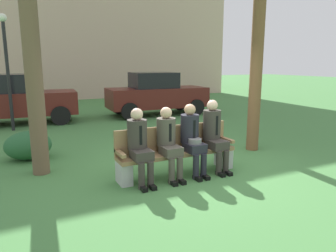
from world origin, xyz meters
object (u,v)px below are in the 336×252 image
object	(u,v)px
seated_man_centerleft	(168,139)
seated_man_centerright	(192,136)
shrub_near_bench	(28,145)
park_bench	(176,151)
parked_car_far	(156,94)
seated_man_leftmost	(139,142)
parked_car_near	(15,99)
street_lamp	(7,60)
seated_man_rightmost	(214,132)

from	to	relation	value
seated_man_centerleft	seated_man_centerright	bearing A→B (deg)	-0.36
shrub_near_bench	park_bench	bearing A→B (deg)	-42.38
shrub_near_bench	parked_car_far	size ratio (longest dim) A/B	0.24
parked_car_far	seated_man_leftmost	bearing A→B (deg)	-116.37
seated_man_centerleft	parked_car_near	size ratio (longest dim) A/B	0.32
park_bench	street_lamp	size ratio (longest dim) A/B	0.66
shrub_near_bench	parked_car_near	distance (m)	4.56
park_bench	seated_man_leftmost	xyz separation A→B (m)	(-0.78, -0.13, 0.29)
seated_man_centerright	parked_car_near	distance (m)	7.46
parked_car_near	shrub_near_bench	bearing A→B (deg)	-87.86
seated_man_centerleft	parked_car_far	xyz separation A→B (m)	(2.70, 6.56, 0.12)
seated_man_centerleft	seated_man_centerright	size ratio (longest dim) A/B	0.98
seated_man_centerright	parked_car_far	distance (m)	6.93
seated_man_centerright	shrub_near_bench	distance (m)	3.61
seated_man_leftmost	parked_car_near	distance (m)	7.12
seated_man_rightmost	shrub_near_bench	world-z (taller)	seated_man_rightmost
seated_man_rightmost	street_lamp	size ratio (longest dim) A/B	0.39
seated_man_centerleft	street_lamp	size ratio (longest dim) A/B	0.37
shrub_near_bench	parked_car_near	xyz separation A→B (m)	(-0.17, 4.53, 0.54)
park_bench	seated_man_rightmost	xyz separation A→B (m)	(0.75, -0.12, 0.32)
seated_man_rightmost	parked_car_near	size ratio (longest dim) A/B	0.34
seated_man_leftmost	seated_man_centerleft	world-z (taller)	seated_man_leftmost
seated_man_centerleft	street_lamp	xyz separation A→B (m)	(-2.49, 5.76, 1.41)
seated_man_leftmost	parked_car_far	world-z (taller)	parked_car_far
seated_man_centerright	seated_man_centerleft	bearing A→B (deg)	179.64
parked_car_near	seated_man_centerright	bearing A→B (deg)	-67.40
park_bench	parked_car_far	size ratio (longest dim) A/B	0.57
street_lamp	parked_car_far	bearing A→B (deg)	8.74
parked_car_near	parked_car_far	distance (m)	5.09
parked_car_near	seated_man_leftmost	bearing A→B (deg)	-75.11
seated_man_centerright	street_lamp	xyz separation A→B (m)	(-2.98, 5.77, 1.40)
seated_man_leftmost	seated_man_centerright	bearing A→B (deg)	-0.25
seated_man_centerright	street_lamp	bearing A→B (deg)	117.33
seated_man_rightmost	parked_car_far	xyz separation A→B (m)	(1.72, 6.55, 0.08)
seated_man_centerleft	shrub_near_bench	size ratio (longest dim) A/B	1.32
park_bench	seated_man_centerleft	distance (m)	0.38
shrub_near_bench	parked_car_near	world-z (taller)	parked_car_near
seated_man_rightmost	street_lamp	bearing A→B (deg)	121.11
seated_man_centerleft	shrub_near_bench	xyz separation A→B (m)	(-2.21, 2.35, -0.41)
seated_man_centerleft	shrub_near_bench	distance (m)	3.26
parked_car_far	street_lamp	size ratio (longest dim) A/B	1.15
seated_man_rightmost	shrub_near_bench	size ratio (longest dim) A/B	1.40
seated_man_centerleft	street_lamp	world-z (taller)	street_lamp
seated_man_rightmost	parked_car_far	bearing A→B (deg)	75.27
seated_man_centerright	shrub_near_bench	world-z (taller)	seated_man_centerright
parked_car_far	seated_man_centerleft	bearing A→B (deg)	-112.38
park_bench	seated_man_rightmost	size ratio (longest dim) A/B	1.68
parked_car_near	parked_car_far	bearing A→B (deg)	-3.63
shrub_near_bench	parked_car_near	size ratio (longest dim) A/B	0.24
seated_man_leftmost	seated_man_rightmost	size ratio (longest dim) A/B	0.95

